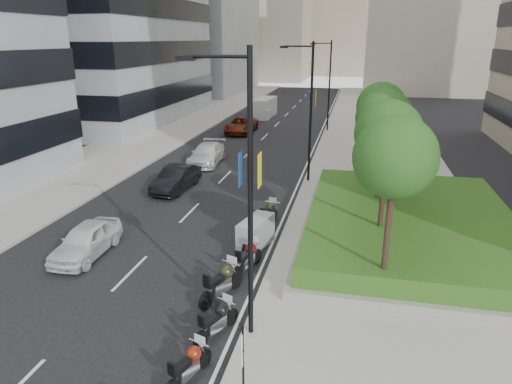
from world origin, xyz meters
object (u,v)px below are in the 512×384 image
(car_c, at_px, (207,154))
(car_d, at_px, (241,125))
(car_a, at_px, (86,240))
(lamp_post_2, at_px, (328,81))
(motorcycle_4, at_px, (248,257))
(lamp_post_0, at_px, (245,187))
(lamp_post_1, at_px, (309,106))
(car_b, at_px, (176,179))
(motorcycle_3, at_px, (222,282))
(motorcycle_1, at_px, (189,365))
(motorcycle_2, at_px, (217,320))
(delivery_van, at_px, (263,109))
(parking_sign, at_px, (243,361))
(motorcycle_6, at_px, (269,215))
(motorcycle_5, at_px, (256,233))

(car_c, height_order, car_d, car_d)
(car_a, bearing_deg, car_c, 87.64)
(lamp_post_2, bearing_deg, motorcycle_4, -91.77)
(lamp_post_0, distance_m, car_a, 10.18)
(lamp_post_1, xyz_separation_m, car_b, (-7.85, -3.40, -4.32))
(lamp_post_1, bearing_deg, motorcycle_3, -95.31)
(motorcycle_1, distance_m, car_c, 23.64)
(motorcycle_3, height_order, car_c, car_c)
(motorcycle_2, height_order, delivery_van, delivery_van)
(car_b, bearing_deg, parking_sign, -58.82)
(motorcycle_3, bearing_deg, motorcycle_4, 10.50)
(lamp_post_1, relative_size, parking_sign, 3.60)
(car_a, bearing_deg, motorcycle_2, -31.72)
(motorcycle_4, bearing_deg, car_c, 39.89)
(car_a, bearing_deg, motorcycle_1, -43.37)
(car_a, height_order, car_b, car_b)
(motorcycle_2, xyz_separation_m, car_b, (-6.94, 13.81, 0.19))
(car_a, bearing_deg, parking_sign, -39.88)
(motorcycle_6, bearing_deg, lamp_post_1, 3.14)
(car_a, bearing_deg, car_b, 86.17)
(lamp_post_0, xyz_separation_m, car_c, (-7.98, 20.20, -4.31))
(lamp_post_2, relative_size, car_b, 1.98)
(car_d, bearing_deg, car_a, -90.93)
(lamp_post_0, relative_size, motorcycle_3, 3.85)
(lamp_post_1, height_order, car_c, lamp_post_1)
(delivery_van, bearing_deg, motorcycle_3, -76.59)
(motorcycle_2, distance_m, car_b, 15.46)
(motorcycle_1, height_order, motorcycle_5, motorcycle_5)
(motorcycle_4, bearing_deg, motorcycle_5, 20.53)
(lamp_post_1, height_order, motorcycle_6, lamp_post_1)
(parking_sign, distance_m, motorcycle_5, 9.73)
(lamp_post_1, bearing_deg, car_a, -122.59)
(motorcycle_6, bearing_deg, motorcycle_3, -172.77)
(parking_sign, xyz_separation_m, motorcycle_4, (-1.60, 7.25, -0.86))
(parking_sign, relative_size, motorcycle_2, 1.26)
(motorcycle_3, relative_size, motorcycle_6, 1.00)
(parking_sign, xyz_separation_m, motorcycle_3, (-2.05, 5.00, -0.80))
(parking_sign, xyz_separation_m, motorcycle_6, (-1.67, 12.04, -0.83))
(lamp_post_1, distance_m, motorcycle_2, 17.82)
(car_d, distance_m, delivery_van, 9.91)
(lamp_post_0, height_order, motorcycle_6, lamp_post_0)
(lamp_post_2, bearing_deg, motorcycle_5, -92.26)
(lamp_post_0, distance_m, lamp_post_2, 35.00)
(lamp_post_2, bearing_deg, motorcycle_1, -91.61)
(lamp_post_1, bearing_deg, car_b, -156.56)
(motorcycle_2, relative_size, car_a, 0.47)
(parking_sign, relative_size, motorcycle_5, 1.03)
(motorcycle_1, height_order, car_a, car_a)
(car_c, bearing_deg, motorcycle_5, -66.48)
(motorcycle_6, relative_size, car_d, 0.41)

